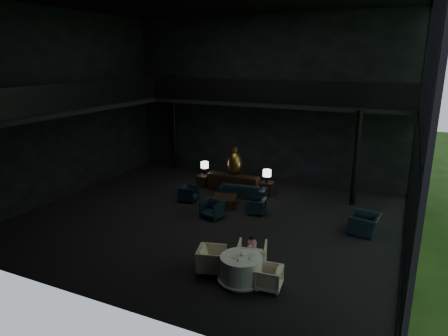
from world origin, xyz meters
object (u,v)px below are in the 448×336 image
at_px(dining_table, 241,270).
at_px(dining_chair_north, 252,253).
at_px(side_table_right, 268,188).
at_px(console, 233,183).
at_px(lounge_armchair_east, 256,206).
at_px(coffee_table, 224,201).
at_px(dining_chair_east, 269,278).
at_px(lounge_armchair_west, 189,193).
at_px(table_lamp_right, 267,174).
at_px(window_armchair, 365,221).
at_px(side_table_left, 203,181).
at_px(dining_chair_west, 212,258).
at_px(sofa, 243,187).
at_px(child, 252,245).
at_px(bronze_urn, 235,163).
at_px(table_lamp_left, 205,165).
at_px(lounge_armchair_south, 212,209).

distance_m(dining_table, dining_chair_north, 0.85).
distance_m(side_table_right, dining_chair_north, 6.64).
bearing_deg(console, dining_chair_north, -61.74).
xyz_separation_m(lounge_armchair_east, coffee_table, (-1.49, 0.20, -0.10)).
relative_size(console, dining_chair_north, 2.59).
distance_m(side_table_right, dining_chair_east, 7.70).
bearing_deg(coffee_table, lounge_armchair_west, -177.20).
height_order(table_lamp_right, coffee_table, table_lamp_right).
bearing_deg(window_armchair, side_table_left, -100.14).
bearing_deg(lounge_armchair_east, dining_chair_north, 11.48).
height_order(side_table_right, dining_chair_east, dining_chair_east).
bearing_deg(lounge_armchair_west, lounge_armchair_east, -98.91).
relative_size(coffee_table, dining_chair_west, 1.17).
xyz_separation_m(window_armchair, coffee_table, (-5.62, 0.32, -0.26)).
xyz_separation_m(table_lamp_right, lounge_armchair_west, (-2.80, -2.13, -0.66)).
bearing_deg(side_table_right, sofa, -141.54).
distance_m(table_lamp_right, child, 6.48).
height_order(console, dining_table, console).
bearing_deg(bronze_urn, child, -62.38).
height_order(table_lamp_left, window_armchair, table_lamp_left).
xyz_separation_m(dining_table, dining_chair_west, (-0.99, 0.15, 0.09)).
xyz_separation_m(bronze_urn, dining_chair_north, (3.32, -6.36, -0.85)).
xyz_separation_m(table_lamp_left, coffee_table, (2.06, -2.17, -0.79)).
distance_m(console, coffee_table, 2.02).
xyz_separation_m(bronze_urn, side_table_right, (1.60, 0.05, -1.04)).
bearing_deg(child, dining_chair_west, 36.61).
relative_size(bronze_urn, dining_chair_north, 1.36).
bearing_deg(lounge_armchair_east, coffee_table, -105.12).
relative_size(table_lamp_right, lounge_armchair_east, 0.99).
distance_m(lounge_armchair_east, coffee_table, 1.51).
height_order(side_table_right, dining_chair_north, dining_chair_north).
xyz_separation_m(window_armchair, child, (-2.77, -3.87, 0.24)).
bearing_deg(dining_table, dining_chair_east, -1.39).
distance_m(side_table_left, lounge_armchair_east, 4.16).
relative_size(table_lamp_left, dining_table, 0.47).
height_order(dining_table, dining_chair_west, dining_chair_west).
distance_m(side_table_left, lounge_armchair_south, 3.94).
relative_size(side_table_left, lounge_armchair_west, 0.78).
bearing_deg(dining_chair_north, lounge_armchair_south, -61.75).
distance_m(bronze_urn, coffee_table, 2.46).
distance_m(bronze_urn, lounge_armchair_east, 3.22).
bearing_deg(console, child, -61.70).
bearing_deg(dining_chair_north, lounge_armchair_east, -86.52).
relative_size(lounge_armchair_east, dining_chair_west, 0.75).
relative_size(coffee_table, child, 1.77).
xyz_separation_m(side_table_right, dining_table, (1.73, -7.25, 0.04)).
bearing_deg(dining_chair_north, side_table_right, -90.33).
xyz_separation_m(side_table_right, lounge_armchair_west, (-2.80, -2.28, 0.07)).
distance_m(lounge_armchair_west, child, 6.11).
distance_m(side_table_left, dining_chair_east, 9.07).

